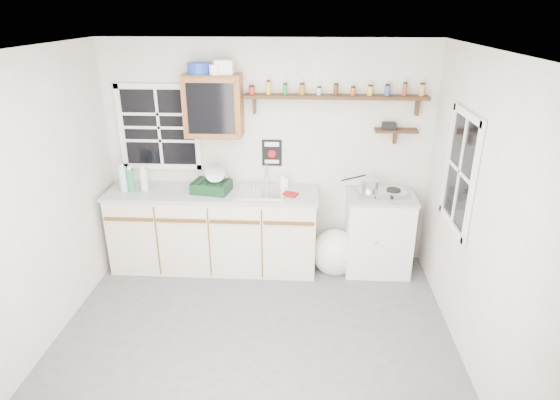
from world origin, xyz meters
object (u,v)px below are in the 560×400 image
at_px(hotplate, 381,192).
at_px(dish_rack, 213,184).
at_px(upper_cabinet, 213,106).
at_px(spice_shelf, 336,96).
at_px(main_cabinet, 215,229).
at_px(right_cabinet, 378,232).

bearing_deg(hotplate, dish_rack, 174.68).
bearing_deg(dish_rack, hotplate, 11.03).
bearing_deg(upper_cabinet, spice_shelf, 3.09).
relative_size(spice_shelf, hotplate, 3.58).
distance_m(upper_cabinet, hotplate, 2.01).
bearing_deg(main_cabinet, upper_cabinet, 76.32).
xyz_separation_m(right_cabinet, upper_cabinet, (-1.80, 0.12, 1.37)).
height_order(dish_rack, hotplate, dish_rack).
bearing_deg(main_cabinet, hotplate, 0.17).
height_order(spice_shelf, hotplate, spice_shelf).
bearing_deg(right_cabinet, dish_rack, -178.65).
bearing_deg(right_cabinet, main_cabinet, -179.21).
bearing_deg(right_cabinet, hotplate, -99.82).
relative_size(dish_rack, hotplate, 0.82).
relative_size(main_cabinet, right_cabinet, 2.54).
xyz_separation_m(right_cabinet, dish_rack, (-1.82, -0.04, 0.56)).
distance_m(main_cabinet, hotplate, 1.89).
bearing_deg(spice_shelf, dish_rack, -169.97).
distance_m(spice_shelf, hotplate, 1.13).
bearing_deg(upper_cabinet, main_cabinet, -103.68).
xyz_separation_m(upper_cabinet, dish_rack, (-0.02, -0.16, -0.81)).
xyz_separation_m(upper_cabinet, spice_shelf, (1.28, 0.07, 0.10)).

